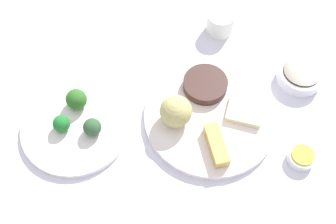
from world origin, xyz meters
TOP-DOWN VIEW (x-y plane):
  - tabletop at (0.00, 0.00)m, footprint 2.20×2.20m
  - main_plate at (-0.02, 0.00)m, footprint 0.29×0.29m
  - rice_scoop at (0.04, 0.04)m, footprint 0.07×0.07m
  - spring_roll at (-0.06, 0.07)m, footprint 0.08×0.09m
  - crab_rangoon_wonton at (-0.09, -0.03)m, footprint 0.08×0.07m
  - stir_fry_heap at (0.01, -0.06)m, footprint 0.10×0.10m
  - broccoli_plate at (0.24, 0.13)m, footprint 0.23×0.23m
  - broccoli_floret_0 at (0.26, 0.14)m, footprint 0.04×0.04m
  - broccoli_floret_1 at (0.20, 0.13)m, footprint 0.04×0.04m
  - broccoli_floret_2 at (0.26, 0.08)m, footprint 0.05×0.05m
  - soy_sauce_bowl at (-0.18, -0.17)m, footprint 0.10×0.10m
  - soy_sauce_bowl_liquid at (-0.18, -0.17)m, footprint 0.08×0.08m
  - sauce_ramekin_hot_mustard at (-0.23, 0.03)m, footprint 0.06×0.06m
  - sauce_ramekin_hot_mustard_liquid at (-0.23, 0.03)m, footprint 0.05×0.05m
  - teacup at (0.03, -0.25)m, footprint 0.07×0.07m

SIDE VIEW (x-z plane):
  - tabletop at x=0.00m, z-range 0.00..0.02m
  - broccoli_plate at x=0.24m, z-range 0.02..0.03m
  - main_plate at x=-0.02m, z-range 0.02..0.04m
  - sauce_ramekin_hot_mustard at x=-0.23m, z-range 0.02..0.04m
  - soy_sauce_bowl at x=-0.18m, z-range 0.02..0.05m
  - sauce_ramekin_hot_mustard_liquid at x=-0.23m, z-range 0.04..0.05m
  - crab_rangoon_wonton at x=-0.09m, z-range 0.04..0.05m
  - stir_fry_heap at x=0.01m, z-range 0.04..0.06m
  - teacup at x=0.03m, z-range 0.02..0.07m
  - spring_roll at x=-0.06m, z-range 0.04..0.06m
  - broccoli_floret_0 at x=0.26m, z-range 0.03..0.07m
  - soy_sauce_bowl_liquid at x=-0.18m, z-range 0.05..0.05m
  - broccoli_floret_1 at x=0.20m, z-range 0.03..0.07m
  - broccoli_floret_2 at x=0.26m, z-range 0.03..0.08m
  - rice_scoop at x=0.04m, z-range 0.04..0.10m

